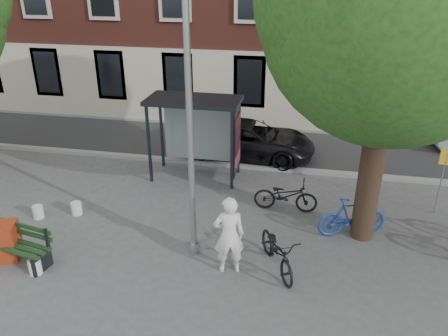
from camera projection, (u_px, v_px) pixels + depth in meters
name	position (u px, v px, depth m)	size (l,w,h in m)	color
ground	(194.00, 251.00, 10.51)	(90.00, 90.00, 0.00)	#4C4C4F
road	(241.00, 145.00, 16.74)	(40.00, 4.00, 0.01)	#28282B
curb_near	(232.00, 165.00, 14.93)	(40.00, 0.25, 0.12)	gray
curb_far	(249.00, 127.00, 18.49)	(40.00, 0.25, 0.12)	gray
lamppost	(190.00, 144.00, 9.34)	(0.28, 0.35, 6.11)	#9EA0A3
tree_right	(399.00, 1.00, 8.67)	(5.76, 5.60, 8.20)	black
bus_shelter	(207.00, 120.00, 13.46)	(2.85, 1.45, 2.62)	#1E2328
painter	(229.00, 235.00, 9.47)	(0.68, 0.45, 1.87)	white
bench	(17.00, 246.00, 9.99)	(1.82, 0.89, 0.90)	#1E2328
bike_a	(286.00, 195.00, 12.10)	(0.61, 1.76, 0.92)	black
bike_b	(352.00, 217.00, 10.94)	(0.50, 1.76, 1.06)	#1B3D98
bike_c	(277.00, 251.00, 9.72)	(0.64, 1.82, 0.96)	black
car_dark	(249.00, 139.00, 15.50)	(2.15, 4.66, 1.29)	black
bucket_a	(35.00, 267.00, 9.69)	(0.28, 0.28, 0.36)	white
bucket_b	(38.00, 212.00, 11.84)	(0.28, 0.28, 0.36)	white
bucket_c	(77.00, 208.00, 12.01)	(0.28, 0.28, 0.36)	white
notice_sign	(444.00, 168.00, 11.56)	(0.33, 0.06, 1.91)	#9EA0A3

